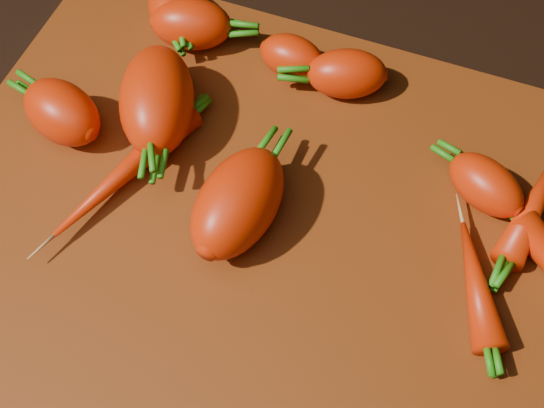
% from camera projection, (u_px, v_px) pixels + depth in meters
% --- Properties ---
extents(ground, '(2.00, 2.00, 0.01)m').
position_uv_depth(ground, '(267.00, 240.00, 0.56)').
color(ground, black).
extents(cutting_board, '(0.50, 0.40, 0.01)m').
position_uv_depth(cutting_board, '(267.00, 232.00, 0.55)').
color(cutting_board, maroon).
rests_on(cutting_board, ground).
extents(carrot_0, '(0.08, 0.06, 0.04)m').
position_uv_depth(carrot_0, '(191.00, 24.00, 0.62)').
color(carrot_0, red).
rests_on(carrot_0, cutting_board).
extents(carrot_1, '(0.08, 0.06, 0.05)m').
position_uv_depth(carrot_1, '(62.00, 112.00, 0.57)').
color(carrot_1, red).
rests_on(carrot_1, cutting_board).
extents(carrot_2, '(0.09, 0.11, 0.06)m').
position_uv_depth(carrot_2, '(157.00, 100.00, 0.57)').
color(carrot_2, red).
rests_on(carrot_2, cutting_board).
extents(carrot_3, '(0.06, 0.10, 0.05)m').
position_uv_depth(carrot_3, '(238.00, 203.00, 0.52)').
color(carrot_3, red).
rests_on(carrot_3, cutting_board).
extents(carrot_4, '(0.07, 0.06, 0.04)m').
position_uv_depth(carrot_4, '(347.00, 74.00, 0.59)').
color(carrot_4, red).
rests_on(carrot_4, cutting_board).
extents(carrot_5, '(0.06, 0.04, 0.03)m').
position_uv_depth(carrot_5, '(292.00, 57.00, 0.60)').
color(carrot_5, red).
rests_on(carrot_5, cutting_board).
extents(carrot_6, '(0.07, 0.06, 0.04)m').
position_uv_depth(carrot_6, '(486.00, 185.00, 0.54)').
color(carrot_6, red).
rests_on(carrot_6, cutting_board).
extents(carrot_7, '(0.04, 0.12, 0.02)m').
position_uv_depth(carrot_7, '(536.00, 200.00, 0.54)').
color(carrot_7, red).
rests_on(carrot_7, cutting_board).
extents(carrot_9, '(0.06, 0.10, 0.02)m').
position_uv_depth(carrot_9, '(476.00, 283.00, 0.51)').
color(carrot_9, red).
rests_on(carrot_9, cutting_board).
extents(carrot_10, '(0.07, 0.14, 0.02)m').
position_uv_depth(carrot_10, '(126.00, 171.00, 0.55)').
color(carrot_10, red).
rests_on(carrot_10, cutting_board).
extents(carrot_11, '(0.07, 0.07, 0.04)m').
position_uv_depth(carrot_11, '(172.00, 8.00, 0.63)').
color(carrot_11, red).
rests_on(carrot_11, cutting_board).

